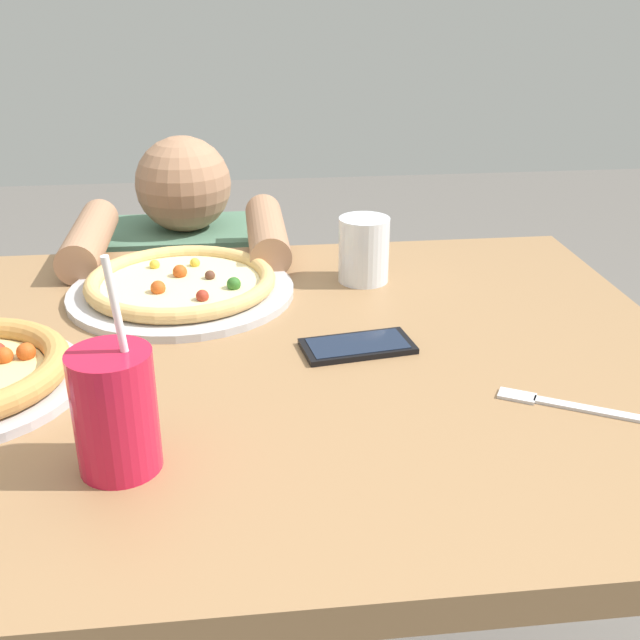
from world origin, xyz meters
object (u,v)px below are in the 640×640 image
drink_cup_colored (115,411)px  cell_phone (358,346)px  pizza_far (181,285)px  water_cup_clear (364,249)px  diner_seated (196,356)px  fork (576,407)px

drink_cup_colored → cell_phone: 0.38m
drink_cup_colored → pizza_far: bearing=85.1°
drink_cup_colored → water_cup_clear: drink_cup_colored is taller
water_cup_clear → diner_seated: size_ratio=0.12×
pizza_far → water_cup_clear: bearing=6.0°
pizza_far → diner_seated: bearing=91.7°
drink_cup_colored → water_cup_clear: (0.34, 0.49, -0.01)m
fork → water_cup_clear: bearing=112.4°
water_cup_clear → fork: (0.18, -0.44, -0.05)m
diner_seated → cell_phone: bearing=-68.0°
drink_cup_colored → water_cup_clear: size_ratio=2.16×
pizza_far → cell_phone: (0.25, -0.22, -0.01)m
fork → diner_seated: size_ratio=0.20×
pizza_far → fork: bearing=-40.5°
pizza_far → fork: size_ratio=1.91×
water_cup_clear → diner_seated: 0.62m
pizza_far → drink_cup_colored: bearing=-94.9°
water_cup_clear → pizza_far: bearing=-174.0°
pizza_far → cell_phone: size_ratio=2.23×
cell_phone → diner_seated: size_ratio=0.17×
cell_phone → diner_seated: diner_seated is taller
drink_cup_colored → cell_phone: bearing=40.2°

